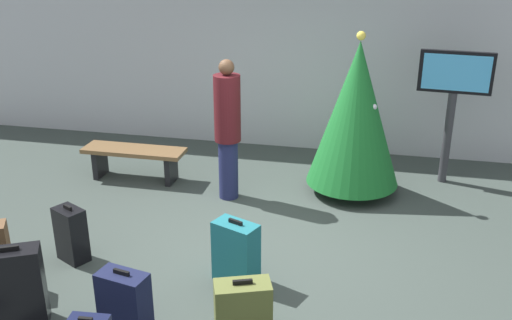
% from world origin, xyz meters
% --- Properties ---
extents(ground_plane, '(16.00, 16.00, 0.00)m').
position_xyz_m(ground_plane, '(0.00, 0.00, 0.00)').
color(ground_plane, '#38423D').
extents(back_wall, '(16.00, 0.20, 3.54)m').
position_xyz_m(back_wall, '(0.00, 3.54, 1.77)').
color(back_wall, '#B7BCC1').
rests_on(back_wall, ground_plane).
extents(holiday_tree, '(1.27, 1.27, 2.24)m').
position_xyz_m(holiday_tree, '(1.00, 1.83, 1.14)').
color(holiday_tree, '#4C3319').
rests_on(holiday_tree, ground_plane).
extents(flight_info_kiosk, '(0.99, 0.18, 1.92)m').
position_xyz_m(flight_info_kiosk, '(2.28, 2.48, 1.36)').
color(flight_info_kiosk, '#333338').
rests_on(flight_info_kiosk, ground_plane).
extents(waiting_bench, '(1.50, 0.44, 0.48)m').
position_xyz_m(waiting_bench, '(-2.15, 1.59, 0.36)').
color(waiting_bench, brown).
rests_on(waiting_bench, ground_plane).
extents(traveller_0, '(0.47, 0.47, 1.92)m').
position_xyz_m(traveller_0, '(-0.64, 1.29, 1.02)').
color(traveller_0, '#1E234C').
rests_on(traveller_0, ground_plane).
extents(suitcase_2, '(0.50, 0.33, 0.58)m').
position_xyz_m(suitcase_2, '(-0.86, -1.60, 0.27)').
color(suitcase_2, '#141938').
rests_on(suitcase_2, ground_plane).
extents(suitcase_3, '(0.56, 0.45, 0.83)m').
position_xyz_m(suitcase_3, '(-1.81, -1.81, 0.40)').
color(suitcase_3, black).
rests_on(suitcase_3, ground_plane).
extents(suitcase_4, '(0.57, 0.42, 0.55)m').
position_xyz_m(suitcase_4, '(0.23, -1.46, 0.25)').
color(suitcase_4, '#59602D').
rests_on(suitcase_4, ground_plane).
extents(suitcase_5, '(0.41, 0.36, 0.66)m').
position_xyz_m(suitcase_5, '(-1.91, -0.66, 0.31)').
color(suitcase_5, black).
rests_on(suitcase_5, ground_plane).
extents(suitcase_7, '(0.52, 0.41, 0.71)m').
position_xyz_m(suitcase_7, '(-0.04, -0.68, 0.34)').
color(suitcase_7, '#19606B').
rests_on(suitcase_7, ground_plane).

